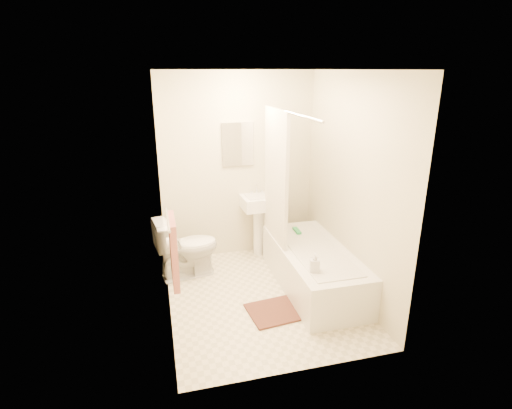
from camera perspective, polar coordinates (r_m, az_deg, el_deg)
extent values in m
plane|color=beige|center=(4.57, 0.80, -12.95)|extent=(2.40, 2.40, 0.00)
plane|color=white|center=(3.89, 0.97, 18.72)|extent=(2.40, 2.40, 0.00)
cube|color=beige|center=(5.20, -2.62, 5.37)|extent=(2.00, 0.02, 2.40)
cube|color=beige|center=(3.94, -13.31, 0.45)|extent=(0.02, 2.40, 2.40)
cube|color=beige|center=(4.43, 13.47, 2.48)|extent=(0.02, 2.40, 2.40)
cube|color=white|center=(5.12, -2.62, 8.59)|extent=(0.40, 0.03, 0.55)
cylinder|color=silver|center=(4.09, 4.72, 13.05)|extent=(0.03, 1.70, 0.03)
cube|color=silver|center=(4.61, 2.85, 3.86)|extent=(0.04, 0.80, 1.55)
cylinder|color=silver|center=(3.73, -12.46, -2.13)|extent=(0.02, 0.60, 0.02)
cube|color=#CC7266|center=(3.86, -11.68, -6.53)|extent=(0.06, 0.45, 0.66)
cylinder|color=white|center=(4.23, -11.90, -5.42)|extent=(0.11, 0.12, 0.12)
imported|color=white|center=(4.90, -9.84, -6.07)|extent=(0.81, 0.54, 0.74)
cube|color=#4D2D21|center=(4.32, 3.29, -14.89)|extent=(0.68, 0.54, 0.02)
imported|color=silver|center=(4.06, 8.40, -8.23)|extent=(0.12, 0.12, 0.21)
cube|color=green|center=(5.01, 5.87, -3.78)|extent=(0.06, 0.20, 0.04)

